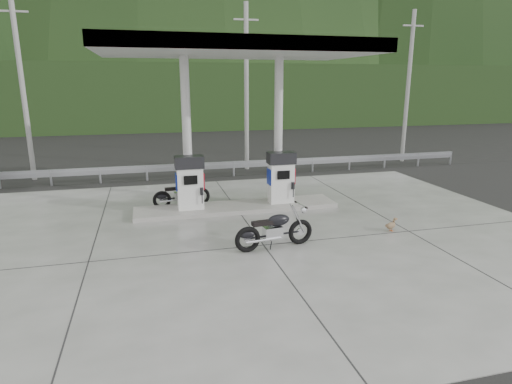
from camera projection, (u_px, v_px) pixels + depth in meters
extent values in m
plane|color=black|center=(255.00, 234.00, 12.60)|extent=(160.00, 160.00, 0.00)
cube|color=slate|center=(255.00, 233.00, 12.60)|extent=(18.00, 14.00, 0.02)
cube|color=gray|center=(237.00, 207.00, 14.92)|extent=(7.00, 1.40, 0.15)
cylinder|color=silver|center=(187.00, 133.00, 14.27)|extent=(0.30, 0.30, 5.00)
cylinder|color=silver|center=(278.00, 131.00, 15.04)|extent=(0.30, 0.30, 5.00)
cube|color=silver|center=(235.00, 49.00, 13.61)|extent=(8.50, 5.00, 0.40)
cube|color=black|center=(203.00, 164.00, 23.39)|extent=(60.00, 7.00, 0.01)
cylinder|color=gray|center=(23.00, 90.00, 18.59)|extent=(0.22, 0.22, 8.00)
cylinder|color=gray|center=(246.00, 89.00, 21.00)|extent=(0.22, 0.22, 8.00)
cylinder|color=gray|center=(408.00, 88.00, 23.17)|extent=(0.22, 0.22, 8.00)
cube|color=black|center=(176.00, 97.00, 39.99)|extent=(80.00, 6.00, 6.00)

